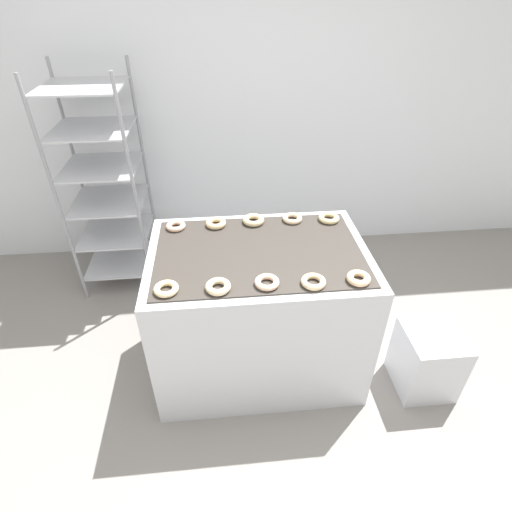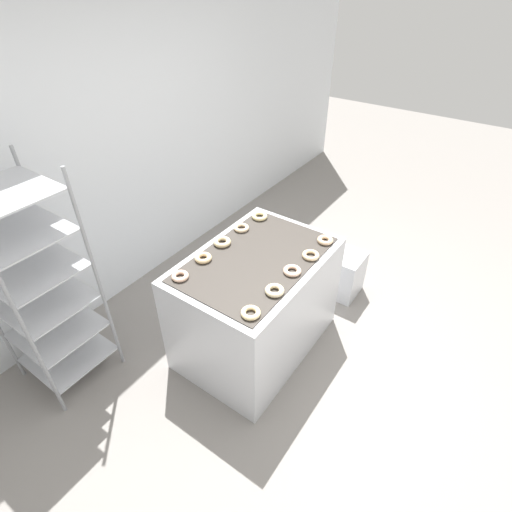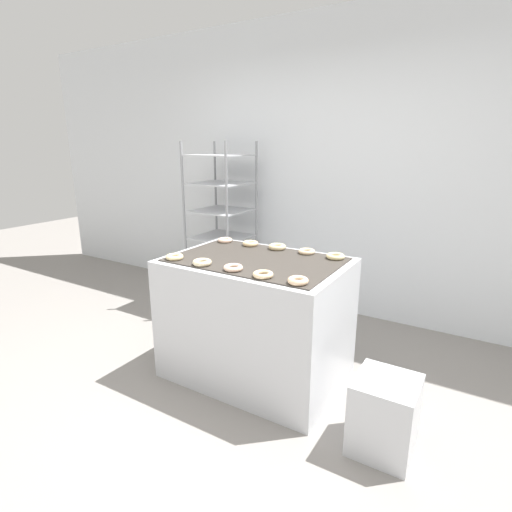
{
  "view_description": "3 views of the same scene",
  "coord_description": "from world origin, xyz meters",
  "px_view_note": "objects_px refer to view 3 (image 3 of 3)",
  "views": [
    {
      "loc": [
        -0.19,
        -1.12,
        2.12
      ],
      "look_at": [
        0.0,
        0.82,
        0.74
      ],
      "focal_mm": 28.0,
      "sensor_mm": 36.0,
      "label": 1
    },
    {
      "loc": [
        -1.84,
        -0.62,
        2.59
      ],
      "look_at": [
        0.0,
        0.67,
        0.9
      ],
      "focal_mm": 28.0,
      "sensor_mm": 36.0,
      "label": 2
    },
    {
      "loc": [
        1.36,
        -1.58,
        1.64
      ],
      "look_at": [
        0.0,
        0.67,
        0.9
      ],
      "focal_mm": 28.0,
      "sensor_mm": 36.0,
      "label": 3
    }
  ],
  "objects_px": {
    "donut_near_rightmost": "(298,281)",
    "donut_far_right": "(307,251)",
    "glaze_bin": "(384,415)",
    "donut_near_leftmost": "(175,257)",
    "baking_rack_cart": "(221,224)",
    "donut_far_leftmost": "(225,240)",
    "donut_near_center": "(233,268)",
    "donut_far_left": "(250,243)",
    "fryer_machine": "(256,318)",
    "donut_near_right": "(263,274)",
    "donut_far_center": "(278,247)",
    "donut_far_rightmost": "(335,256)",
    "donut_near_left": "(202,262)"
  },
  "relations": [
    {
      "from": "donut_near_center",
      "to": "donut_far_leftmost",
      "type": "bearing_deg",
      "value": 129.4
    },
    {
      "from": "donut_near_left",
      "to": "donut_far_left",
      "type": "relative_size",
      "value": 1.03
    },
    {
      "from": "baking_rack_cart",
      "to": "donut_far_leftmost",
      "type": "distance_m",
      "value": 0.93
    },
    {
      "from": "donut_near_rightmost",
      "to": "fryer_machine",
      "type": "bearing_deg",
      "value": 146.47
    },
    {
      "from": "baking_rack_cart",
      "to": "donut_near_leftmost",
      "type": "height_order",
      "value": "baking_rack_cart"
    },
    {
      "from": "fryer_machine",
      "to": "donut_far_leftmost",
      "type": "relative_size",
      "value": 10.59
    },
    {
      "from": "donut_far_leftmost",
      "to": "donut_far_left",
      "type": "relative_size",
      "value": 0.95
    },
    {
      "from": "baking_rack_cart",
      "to": "donut_far_left",
      "type": "height_order",
      "value": "baking_rack_cart"
    },
    {
      "from": "donut_near_center",
      "to": "donut_far_right",
      "type": "bearing_deg",
      "value": 69.05
    },
    {
      "from": "donut_near_leftmost",
      "to": "donut_far_rightmost",
      "type": "bearing_deg",
      "value": 31.88
    },
    {
      "from": "donut_far_center",
      "to": "donut_far_leftmost",
      "type": "bearing_deg",
      "value": -177.79
    },
    {
      "from": "donut_near_rightmost",
      "to": "donut_far_leftmost",
      "type": "xyz_separation_m",
      "value": [
        -0.93,
        0.59,
        -0.0
      ]
    },
    {
      "from": "donut_near_right",
      "to": "donut_far_leftmost",
      "type": "height_order",
      "value": "same"
    },
    {
      "from": "glaze_bin",
      "to": "donut_near_left",
      "type": "bearing_deg",
      "value": -179.45
    },
    {
      "from": "donut_near_left",
      "to": "donut_far_left",
      "type": "xyz_separation_m",
      "value": [
        -0.0,
        0.6,
        0.0
      ]
    },
    {
      "from": "donut_far_right",
      "to": "donut_far_rightmost",
      "type": "relative_size",
      "value": 0.95
    },
    {
      "from": "fryer_machine",
      "to": "donut_near_center",
      "type": "height_order",
      "value": "donut_near_center"
    },
    {
      "from": "donut_near_right",
      "to": "baking_rack_cart",
      "type": "bearing_deg",
      "value": 133.72
    },
    {
      "from": "donut_near_leftmost",
      "to": "baking_rack_cart",
      "type": "bearing_deg",
      "value": 113.17
    },
    {
      "from": "donut_far_center",
      "to": "donut_far_rightmost",
      "type": "bearing_deg",
      "value": -2.16
    },
    {
      "from": "donut_near_rightmost",
      "to": "donut_far_leftmost",
      "type": "bearing_deg",
      "value": 147.35
    },
    {
      "from": "glaze_bin",
      "to": "donut_near_right",
      "type": "relative_size",
      "value": 3.5
    },
    {
      "from": "glaze_bin",
      "to": "donut_near_leftmost",
      "type": "xyz_separation_m",
      "value": [
        -1.47,
        -0.0,
        0.68
      ]
    },
    {
      "from": "glaze_bin",
      "to": "donut_far_right",
      "type": "height_order",
      "value": "donut_far_right"
    },
    {
      "from": "baking_rack_cart",
      "to": "donut_far_right",
      "type": "distance_m",
      "value": 1.46
    },
    {
      "from": "donut_near_leftmost",
      "to": "donut_far_right",
      "type": "height_order",
      "value": "same"
    },
    {
      "from": "fryer_machine",
      "to": "donut_near_left",
      "type": "distance_m",
      "value": 0.59
    },
    {
      "from": "baking_rack_cart",
      "to": "donut_far_rightmost",
      "type": "xyz_separation_m",
      "value": [
        1.5,
        -0.73,
        0.05
      ]
    },
    {
      "from": "baking_rack_cart",
      "to": "donut_near_center",
      "type": "distance_m",
      "value": 1.68
    },
    {
      "from": "donut_far_right",
      "to": "donut_near_center",
      "type": "bearing_deg",
      "value": -110.95
    },
    {
      "from": "baking_rack_cart",
      "to": "donut_near_left",
      "type": "relative_size",
      "value": 13.41
    },
    {
      "from": "donut_near_leftmost",
      "to": "donut_far_leftmost",
      "type": "distance_m",
      "value": 0.58
    },
    {
      "from": "glaze_bin",
      "to": "donut_far_leftmost",
      "type": "relative_size",
      "value": 3.75
    },
    {
      "from": "fryer_machine",
      "to": "donut_far_center",
      "type": "bearing_deg",
      "value": 89.21
    },
    {
      "from": "glaze_bin",
      "to": "donut_far_left",
      "type": "height_order",
      "value": "donut_far_left"
    },
    {
      "from": "fryer_machine",
      "to": "donut_near_center",
      "type": "distance_m",
      "value": 0.54
    },
    {
      "from": "donut_near_rightmost",
      "to": "donut_far_rightmost",
      "type": "distance_m",
      "value": 0.59
    },
    {
      "from": "glaze_bin",
      "to": "donut_near_center",
      "type": "bearing_deg",
      "value": -180.0
    },
    {
      "from": "donut_near_rightmost",
      "to": "baking_rack_cart",
      "type": "bearing_deg",
      "value": 138.45
    },
    {
      "from": "donut_near_rightmost",
      "to": "donut_far_right",
      "type": "xyz_separation_m",
      "value": [
        -0.22,
        0.61,
        -0.0
      ]
    },
    {
      "from": "glaze_bin",
      "to": "donut_far_left",
      "type": "distance_m",
      "value": 1.52
    },
    {
      "from": "donut_near_right",
      "to": "donut_far_rightmost",
      "type": "height_order",
      "value": "donut_far_rightmost"
    },
    {
      "from": "baking_rack_cart",
      "to": "donut_far_center",
      "type": "bearing_deg",
      "value": -34.5
    },
    {
      "from": "donut_near_leftmost",
      "to": "donut_near_rightmost",
      "type": "bearing_deg",
      "value": -0.8
    },
    {
      "from": "donut_near_center",
      "to": "donut_far_center",
      "type": "height_order",
      "value": "donut_far_center"
    },
    {
      "from": "donut_near_left",
      "to": "donut_far_rightmost",
      "type": "bearing_deg",
      "value": 40.62
    },
    {
      "from": "donut_near_rightmost",
      "to": "donut_far_leftmost",
      "type": "distance_m",
      "value": 1.1
    },
    {
      "from": "baking_rack_cart",
      "to": "donut_far_left",
      "type": "distance_m",
      "value": 1.09
    },
    {
      "from": "donut_near_rightmost",
      "to": "donut_far_leftmost",
      "type": "height_order",
      "value": "donut_near_rightmost"
    },
    {
      "from": "donut_far_left",
      "to": "donut_far_rightmost",
      "type": "relative_size",
      "value": 0.95
    }
  ]
}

